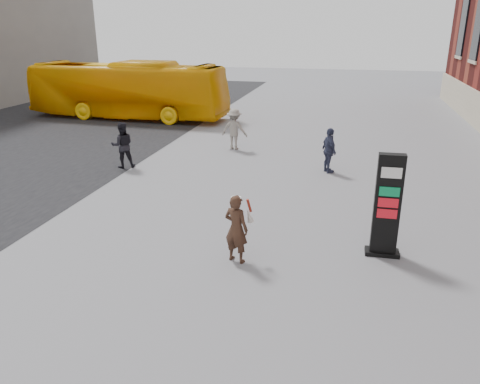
% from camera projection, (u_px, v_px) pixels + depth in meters
% --- Properties ---
extents(ground, '(100.00, 100.00, 0.00)m').
position_uv_depth(ground, '(214.00, 252.00, 11.21)').
color(ground, '#9E9EA3').
extents(info_pylon, '(0.79, 0.41, 2.46)m').
position_uv_depth(info_pylon, '(387.00, 206.00, 10.69)').
color(info_pylon, black).
rests_on(info_pylon, ground).
extents(woman, '(0.73, 0.70, 1.61)m').
position_uv_depth(woman, '(236.00, 228.00, 10.53)').
color(woman, '#372417').
rests_on(woman, ground).
extents(bus, '(11.62, 3.15, 3.21)m').
position_uv_depth(bus, '(128.00, 90.00, 26.73)').
color(bus, '#F0AA06').
rests_on(bus, road).
extents(pedestrian_a, '(1.06, 0.99, 1.73)m').
position_uv_depth(pedestrian_a, '(122.00, 145.00, 17.57)').
color(pedestrian_a, black).
rests_on(pedestrian_a, ground).
extents(pedestrian_b, '(1.19, 0.75, 1.76)m').
position_uv_depth(pedestrian_b, '(234.00, 129.00, 20.18)').
color(pedestrian_b, gray).
rests_on(pedestrian_b, ground).
extents(pedestrian_c, '(0.82, 1.04, 1.65)m').
position_uv_depth(pedestrian_c, '(329.00, 151.00, 16.98)').
color(pedestrian_c, '#323651').
rests_on(pedestrian_c, ground).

